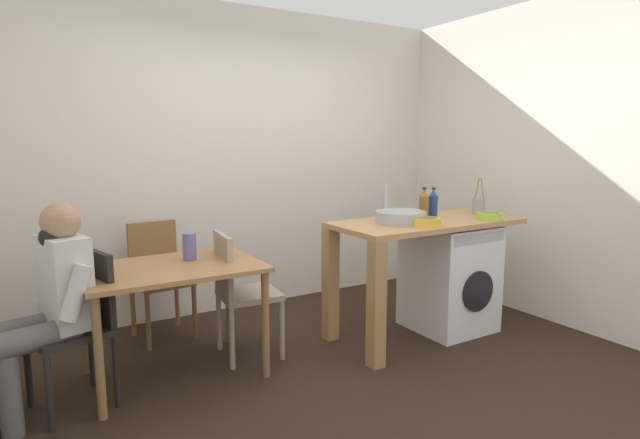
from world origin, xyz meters
name	(u,v)px	position (x,y,z in m)	size (l,w,h in m)	color
ground_plane	(344,377)	(0.00, 0.00, 0.00)	(5.46, 5.46, 0.00)	black
wall_back	(238,161)	(0.00, 1.75, 1.35)	(4.60, 0.10, 2.70)	silver
wall_counter_side	(560,163)	(2.15, 0.00, 1.35)	(0.10, 3.80, 2.70)	silver
dining_table	(172,280)	(-0.93, 0.60, 0.64)	(1.10, 0.76, 0.74)	#9E7042
chair_person_seat	(82,320)	(-1.48, 0.51, 0.51)	(0.49, 0.49, 0.90)	black
chair_opposite	(239,288)	(-0.46, 0.65, 0.51)	(0.44, 0.44, 0.90)	gray
chair_spare_by_wall	(158,272)	(-0.84, 1.37, 0.51)	(0.44, 0.44, 0.90)	olive
seated_person	(50,299)	(-1.64, 0.47, 0.67)	(0.55, 0.54, 1.20)	#595651
kitchen_counter	(405,243)	(0.76, 0.31, 0.76)	(1.50, 0.68, 0.92)	tan
washing_machine	(449,277)	(1.23, 0.30, 0.43)	(0.60, 0.61, 0.86)	white
sink_basin	(401,217)	(0.71, 0.31, 0.97)	(0.38, 0.38, 0.09)	#9EA0A5
tap	(386,202)	(0.71, 0.49, 1.06)	(0.02, 0.02, 0.28)	#B2B2B7
bottle_tall_green	(424,205)	(1.00, 0.38, 1.03)	(0.08, 0.08, 0.25)	brown
bottle_squat_brown	(433,204)	(1.12, 0.40, 1.03)	(0.07, 0.07, 0.24)	navy
mixing_bowl	(426,222)	(0.77, 0.11, 0.95)	(0.22, 0.22, 0.06)	gold
utensil_crock	(479,205)	(1.60, 0.36, 0.99)	(0.11, 0.11, 0.30)	gray
colander	(489,215)	(1.42, 0.09, 0.95)	(0.20, 0.20, 0.06)	#A8C63D
vase	(189,247)	(-0.78, 0.70, 0.83)	(0.09, 0.09, 0.18)	slate
scissors	(431,222)	(0.92, 0.21, 0.92)	(0.15, 0.06, 0.01)	#B2B2B7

